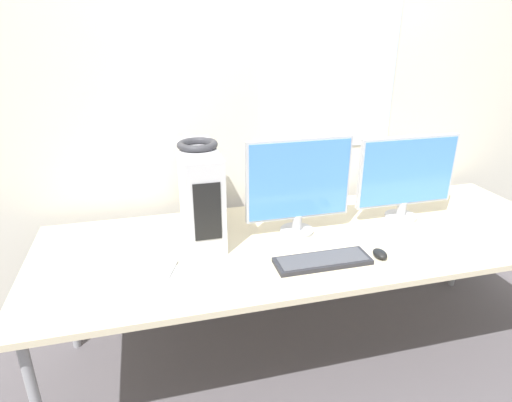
{
  "coord_description": "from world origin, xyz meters",
  "views": [
    {
      "loc": [
        -0.73,
        -1.26,
        1.66
      ],
      "look_at": [
        -0.28,
        0.46,
        0.93
      ],
      "focal_mm": 30.0,
      "sensor_mm": 36.0,
      "label": 1
    }
  ],
  "objects_px": {
    "monitor_right_near": "(407,175)",
    "mouse": "(380,254)",
    "headphones": "(197,145)",
    "cell_phone": "(166,269)",
    "pc_tower": "(200,192)",
    "monitor_main": "(299,184)",
    "keyboard": "(323,261)"
  },
  "relations": [
    {
      "from": "monitor_right_near",
      "to": "mouse",
      "type": "relative_size",
      "value": 6.31
    },
    {
      "from": "headphones",
      "to": "cell_phone",
      "type": "height_order",
      "value": "headphones"
    },
    {
      "from": "pc_tower",
      "to": "monitor_right_near",
      "type": "distance_m",
      "value": 1.06
    },
    {
      "from": "monitor_right_near",
      "to": "cell_phone",
      "type": "bearing_deg",
      "value": -169.85
    },
    {
      "from": "monitor_main",
      "to": "keyboard",
      "type": "height_order",
      "value": "monitor_main"
    },
    {
      "from": "monitor_right_near",
      "to": "mouse",
      "type": "xyz_separation_m",
      "value": [
        -0.33,
        -0.35,
        -0.22
      ]
    },
    {
      "from": "cell_phone",
      "to": "mouse",
      "type": "bearing_deg",
      "value": 12.4
    },
    {
      "from": "pc_tower",
      "to": "monitor_right_near",
      "type": "xyz_separation_m",
      "value": [
        1.06,
        -0.08,
        0.02
      ]
    },
    {
      "from": "mouse",
      "to": "pc_tower",
      "type": "bearing_deg",
      "value": 149.13
    },
    {
      "from": "pc_tower",
      "to": "monitor_right_near",
      "type": "bearing_deg",
      "value": -4.55
    },
    {
      "from": "monitor_main",
      "to": "cell_phone",
      "type": "relative_size",
      "value": 3.44
    },
    {
      "from": "cell_phone",
      "to": "keyboard",
      "type": "bearing_deg",
      "value": 10.71
    },
    {
      "from": "pc_tower",
      "to": "mouse",
      "type": "bearing_deg",
      "value": -30.87
    },
    {
      "from": "headphones",
      "to": "keyboard",
      "type": "relative_size",
      "value": 0.45
    },
    {
      "from": "monitor_right_near",
      "to": "cell_phone",
      "type": "distance_m",
      "value": 1.29
    },
    {
      "from": "monitor_main",
      "to": "mouse",
      "type": "xyz_separation_m",
      "value": [
        0.27,
        -0.33,
        -0.24
      ]
    },
    {
      "from": "keyboard",
      "to": "headphones",
      "type": "bearing_deg",
      "value": 137.86
    },
    {
      "from": "pc_tower",
      "to": "monitor_main",
      "type": "xyz_separation_m",
      "value": [
        0.46,
        -0.11,
        0.04
      ]
    },
    {
      "from": "headphones",
      "to": "mouse",
      "type": "relative_size",
      "value": 2.19
    },
    {
      "from": "pc_tower",
      "to": "headphones",
      "type": "height_order",
      "value": "headphones"
    },
    {
      "from": "headphones",
      "to": "monitor_right_near",
      "type": "height_order",
      "value": "headphones"
    },
    {
      "from": "monitor_main",
      "to": "keyboard",
      "type": "xyz_separation_m",
      "value": [
        0.01,
        -0.31,
        -0.25
      ]
    },
    {
      "from": "monitor_right_near",
      "to": "pc_tower",
      "type": "bearing_deg",
      "value": 175.45
    },
    {
      "from": "monitor_main",
      "to": "keyboard",
      "type": "relative_size",
      "value": 1.24
    },
    {
      "from": "headphones",
      "to": "monitor_main",
      "type": "distance_m",
      "value": 0.51
    },
    {
      "from": "monitor_right_near",
      "to": "cell_phone",
      "type": "relative_size",
      "value": 3.59
    },
    {
      "from": "headphones",
      "to": "keyboard",
      "type": "bearing_deg",
      "value": -42.14
    },
    {
      "from": "monitor_main",
      "to": "pc_tower",
      "type": "bearing_deg",
      "value": 166.92
    },
    {
      "from": "pc_tower",
      "to": "headphones",
      "type": "bearing_deg",
      "value": 90.0
    },
    {
      "from": "keyboard",
      "to": "cell_phone",
      "type": "height_order",
      "value": "keyboard"
    },
    {
      "from": "monitor_main",
      "to": "monitor_right_near",
      "type": "xyz_separation_m",
      "value": [
        0.6,
        0.02,
        -0.02
      ]
    },
    {
      "from": "cell_phone",
      "to": "monitor_right_near",
      "type": "bearing_deg",
      "value": 30.48
    }
  ]
}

